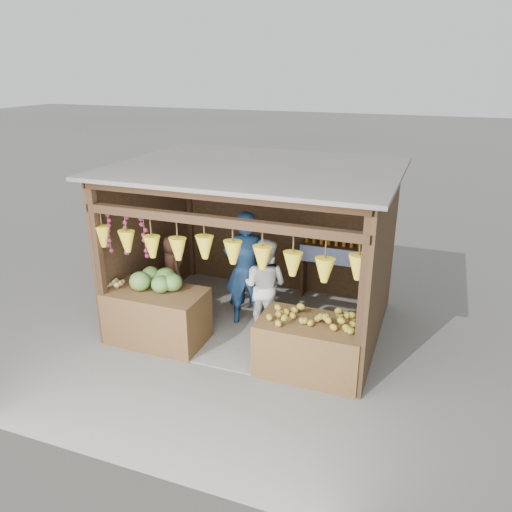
% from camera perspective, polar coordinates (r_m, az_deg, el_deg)
% --- Properties ---
extents(ground, '(80.00, 80.00, 0.00)m').
position_cam_1_polar(ground, '(8.56, -0.03, -7.53)').
color(ground, '#514F49').
rests_on(ground, ground).
extents(stall_structure, '(4.30, 3.30, 2.66)m').
position_cam_1_polar(stall_structure, '(7.88, -0.37, 3.08)').
color(stall_structure, slate).
rests_on(stall_structure, ground).
extents(back_shelf, '(1.25, 0.32, 1.32)m').
position_cam_1_polar(back_shelf, '(9.07, 9.06, -0.05)').
color(back_shelf, '#382314').
rests_on(back_shelf, ground).
extents(counter_left, '(1.50, 0.85, 0.86)m').
position_cam_1_polar(counter_left, '(7.98, -11.22, -6.75)').
color(counter_left, '#473017').
rests_on(counter_left, ground).
extents(counter_right, '(1.47, 0.85, 0.79)m').
position_cam_1_polar(counter_right, '(7.14, 6.23, -10.30)').
color(counter_right, '#492D18').
rests_on(counter_right, ground).
extents(stool, '(0.29, 0.29, 0.27)m').
position_cam_1_polar(stool, '(9.06, -9.26, -5.16)').
color(stool, black).
rests_on(stool, ground).
extents(man_standing, '(0.82, 0.66, 1.96)m').
position_cam_1_polar(man_standing, '(8.13, -1.16, -1.49)').
color(man_standing, '#132A4A').
rests_on(man_standing, ground).
extents(woman_standing, '(0.80, 0.64, 1.58)m').
position_cam_1_polar(woman_standing, '(8.00, 0.97, -3.38)').
color(woman_standing, white).
rests_on(woman_standing, ground).
extents(vendor_seated, '(0.64, 0.62, 1.10)m').
position_cam_1_polar(vendor_seated, '(8.78, -9.52, -1.13)').
color(vendor_seated, brown).
rests_on(vendor_seated, stool).
extents(melon_pile, '(1.00, 0.50, 0.32)m').
position_cam_1_polar(melon_pile, '(7.81, -11.27, -2.58)').
color(melon_pile, '#1D5516').
rests_on(melon_pile, counter_left).
extents(tanfruit_pile, '(0.34, 0.40, 0.13)m').
position_cam_1_polar(tanfruit_pile, '(8.08, -15.80, -2.92)').
color(tanfruit_pile, '#988846').
rests_on(tanfruit_pile, counter_left).
extents(mango_pile, '(1.40, 0.64, 0.22)m').
position_cam_1_polar(mango_pile, '(6.88, 6.64, -6.77)').
color(mango_pile, '#C4721A').
rests_on(mango_pile, counter_right).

